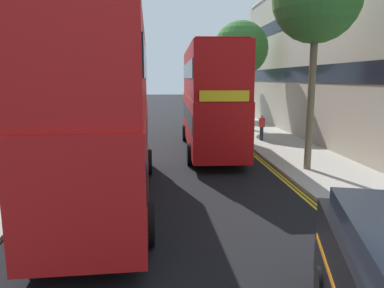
{
  "coord_description": "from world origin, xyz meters",
  "views": [
    {
      "loc": [
        -0.45,
        -1.07,
        3.99
      ],
      "look_at": [
        0.5,
        11.0,
        1.8
      ],
      "focal_mm": 34.07,
      "sensor_mm": 36.0,
      "label": 1
    }
  ],
  "objects": [
    {
      "name": "sidewalk_right",
      "position": [
        6.5,
        16.0,
        0.07
      ],
      "size": [
        4.0,
        80.0,
        0.14
      ],
      "primitive_type": "cube",
      "color": "#ADA89E",
      "rests_on": "ground"
    },
    {
      "name": "sidewalk_left",
      "position": [
        -6.5,
        16.0,
        0.07
      ],
      "size": [
        4.0,
        80.0,
        0.14
      ],
      "primitive_type": "cube",
      "color": "#ADA89E",
      "rests_on": "ground"
    },
    {
      "name": "kerb_line_outer",
      "position": [
        4.4,
        14.0,
        0.0
      ],
      "size": [
        0.1,
        56.0,
        0.01
      ],
      "primitive_type": "cube",
      "color": "yellow",
      "rests_on": "ground"
    },
    {
      "name": "kerb_line_inner",
      "position": [
        4.24,
        14.0,
        0.0
      ],
      "size": [
        0.1,
        56.0,
        0.01
      ],
      "primitive_type": "cube",
      "color": "yellow",
      "rests_on": "ground"
    },
    {
      "name": "double_decker_bus_away",
      "position": [
        -2.23,
        10.58,
        3.03
      ],
      "size": [
        3.09,
        10.89,
        5.64
      ],
      "color": "red",
      "rests_on": "ground"
    },
    {
      "name": "double_decker_bus_oncoming",
      "position": [
        2.09,
        18.77,
        3.03
      ],
      "size": [
        2.96,
        10.86,
        5.64
      ],
      "color": "#B20F0F",
      "rests_on": "ground"
    },
    {
      "name": "pedestrian_far",
      "position": [
        5.68,
        21.1,
        0.99
      ],
      "size": [
        0.34,
        0.22,
        1.62
      ],
      "color": "#2D2D38",
      "rests_on": "sidewalk_right"
    },
    {
      "name": "street_tree_near",
      "position": [
        5.59,
        27.48,
        6.22
      ],
      "size": [
        4.18,
        4.18,
        8.22
      ],
      "color": "#6B6047",
      "rests_on": "sidewalk_right"
    },
    {
      "name": "street_tree_far",
      "position": [
        5.76,
        35.31,
        5.38
      ],
      "size": [
        3.25,
        3.25,
        6.93
      ],
      "color": "#6B6047",
      "rests_on": "sidewalk_right"
    },
    {
      "name": "townhouse_terrace_right",
      "position": [
        13.5,
        23.04,
        5.57
      ],
      "size": [
        10.08,
        28.0,
        11.14
      ],
      "color": "#B2A893",
      "rests_on": "ground"
    }
  ]
}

